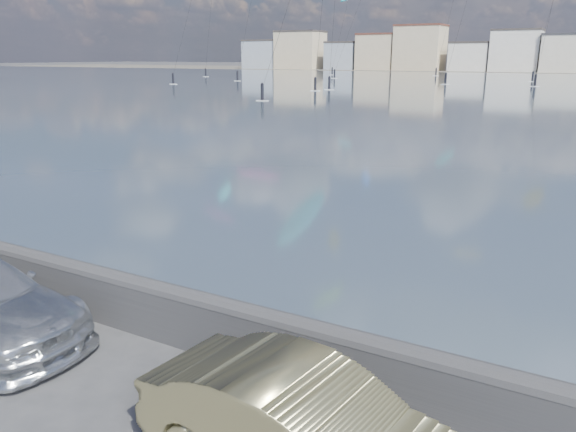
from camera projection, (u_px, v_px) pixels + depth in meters
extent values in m
cube|color=#3C505A|center=(569.00, 89.00, 83.98)|extent=(500.00, 177.00, 0.00)
cube|color=#28282B|center=(199.00, 325.00, 9.52)|extent=(400.00, 0.35, 0.90)
cylinder|color=#28282B|center=(198.00, 301.00, 9.39)|extent=(400.00, 0.36, 0.36)
cube|color=#9EA8B7|center=(265.00, 55.00, 214.63)|extent=(14.00, 11.00, 10.00)
cube|color=#383330|center=(264.00, 41.00, 213.17)|extent=(14.28, 11.22, 0.60)
cube|color=beige|center=(300.00, 51.00, 206.89)|extent=(16.00, 12.00, 13.00)
cube|color=#383330|center=(300.00, 31.00, 205.02)|extent=(16.32, 12.24, 0.60)
cube|color=#9EA8B7|center=(344.00, 56.00, 199.18)|extent=(11.00, 10.00, 9.00)
cube|color=#383330|center=(344.00, 42.00, 197.85)|extent=(11.22, 10.20, 0.60)
cube|color=beige|center=(378.00, 53.00, 192.69)|extent=(13.00, 11.00, 11.50)
cube|color=#562D23|center=(379.00, 34.00, 191.02)|extent=(13.26, 11.22, 0.60)
cube|color=beige|center=(420.00, 49.00, 185.50)|extent=(15.00, 12.00, 14.00)
cube|color=#562D23|center=(421.00, 25.00, 183.48)|extent=(15.30, 12.24, 0.60)
cube|color=white|center=(470.00, 57.00, 178.46)|extent=(12.00, 10.00, 8.50)
cube|color=#383330|center=(472.00, 42.00, 177.21)|extent=(12.24, 10.20, 0.60)
cube|color=white|center=(516.00, 52.00, 171.60)|extent=(14.00, 11.00, 12.00)
cube|color=#383330|center=(518.00, 30.00, 169.86)|extent=(14.28, 11.22, 0.60)
cube|color=beige|center=(572.00, 54.00, 164.48)|extent=(16.00, 13.00, 10.50)
cube|color=#2D2D33|center=(574.00, 34.00, 162.95)|extent=(16.32, 13.26, 0.60)
cube|color=white|center=(436.00, 76.00, 137.91)|extent=(1.40, 0.42, 0.08)
cylinder|color=black|center=(436.00, 72.00, 137.66)|extent=(0.36, 0.36, 1.70)
sphere|color=black|center=(436.00, 68.00, 137.41)|extent=(0.28, 0.28, 0.28)
cylinder|color=black|center=(447.00, 27.00, 138.62)|extent=(1.14, 9.98, 20.67)
cube|color=white|center=(329.00, 90.00, 81.95)|extent=(1.40, 0.42, 0.08)
cylinder|color=black|center=(329.00, 83.00, 81.70)|extent=(0.36, 0.36, 1.70)
sphere|color=black|center=(329.00, 77.00, 81.45)|extent=(0.28, 0.28, 0.28)
cube|color=white|center=(332.00, 75.00, 144.59)|extent=(1.40, 0.42, 0.08)
cylinder|color=black|center=(332.00, 71.00, 144.34)|extent=(0.36, 0.36, 1.70)
sphere|color=black|center=(332.00, 68.00, 144.09)|extent=(0.28, 0.28, 0.28)
cylinder|color=black|center=(341.00, 33.00, 148.88)|extent=(2.86, 15.64, 18.68)
cube|color=white|center=(445.00, 84.00, 97.53)|extent=(1.40, 0.42, 0.08)
cylinder|color=black|center=(446.00, 79.00, 97.29)|extent=(0.36, 0.36, 1.70)
sphere|color=black|center=(446.00, 73.00, 97.04)|extent=(0.28, 0.28, 0.28)
cube|color=white|center=(334.00, 78.00, 123.43)|extent=(1.40, 0.42, 0.08)
cylinder|color=black|center=(335.00, 74.00, 123.18)|extent=(0.36, 0.36, 1.70)
sphere|color=black|center=(335.00, 70.00, 122.93)|extent=(0.28, 0.28, 0.28)
cylinder|color=black|center=(354.00, 17.00, 124.86)|extent=(2.84, 13.57, 23.41)
cube|color=white|center=(315.00, 91.00, 79.36)|extent=(1.40, 0.42, 0.08)
cylinder|color=black|center=(315.00, 84.00, 79.11)|extent=(0.36, 0.36, 1.70)
sphere|color=black|center=(315.00, 78.00, 78.86)|extent=(0.28, 0.28, 0.28)
cube|color=white|center=(532.00, 81.00, 107.75)|extent=(1.40, 0.42, 0.08)
cylinder|color=black|center=(533.00, 77.00, 107.50)|extent=(0.36, 0.36, 1.70)
sphere|color=black|center=(533.00, 72.00, 107.25)|extent=(0.28, 0.28, 0.28)
cylinder|color=black|center=(552.00, 6.00, 106.36)|extent=(2.96, 7.50, 25.25)
cube|color=white|center=(173.00, 84.00, 98.07)|extent=(1.40, 0.42, 0.08)
cylinder|color=black|center=(173.00, 79.00, 97.82)|extent=(0.36, 0.36, 1.70)
sphere|color=black|center=(173.00, 73.00, 97.57)|extent=(0.28, 0.28, 0.28)
cylinder|color=black|center=(191.00, 3.00, 98.80)|extent=(0.51, 11.07, 24.95)
cube|color=white|center=(238.00, 81.00, 110.42)|extent=(1.40, 0.42, 0.08)
cylinder|color=black|center=(237.00, 76.00, 110.17)|extent=(0.36, 0.36, 1.70)
sphere|color=black|center=(237.00, 71.00, 109.93)|extent=(0.28, 0.28, 0.28)
cylinder|color=black|center=(247.00, 24.00, 110.93)|extent=(0.45, 8.06, 18.93)
cube|color=white|center=(206.00, 77.00, 132.41)|extent=(1.40, 0.42, 0.08)
cylinder|color=black|center=(206.00, 73.00, 132.17)|extent=(0.36, 0.36, 1.70)
sphere|color=black|center=(205.00, 69.00, 131.92)|extent=(0.28, 0.28, 0.28)
cylinder|color=black|center=(211.00, 7.00, 132.53)|extent=(2.55, 9.38, 29.35)
cube|color=white|center=(535.00, 86.00, 90.75)|extent=(1.40, 0.42, 0.08)
cylinder|color=black|center=(535.00, 81.00, 90.51)|extent=(0.36, 0.36, 1.70)
sphere|color=black|center=(536.00, 75.00, 90.26)|extent=(0.28, 0.28, 0.28)
cylinder|color=black|center=(550.00, 15.00, 92.81)|extent=(0.72, 12.70, 19.87)
cube|color=white|center=(262.00, 101.00, 62.11)|extent=(1.40, 0.42, 0.08)
cylinder|color=black|center=(262.00, 92.00, 61.87)|extent=(0.36, 0.36, 1.70)
sphere|color=black|center=(262.00, 84.00, 61.62)|extent=(0.28, 0.28, 0.28)
cylinder|color=black|center=(283.00, 22.00, 63.37)|extent=(0.31, 8.73, 14.32)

